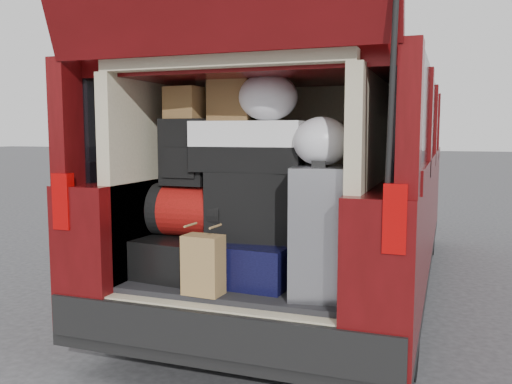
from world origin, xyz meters
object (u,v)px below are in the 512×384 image
(kraft_bag, at_px, (203,265))
(black_soft_case, at_px, (258,205))
(twotone_duffel, at_px, (250,146))
(black_hardshell, at_px, (186,255))
(silver_roller, at_px, (319,230))
(red_duffel, at_px, (192,211))
(navy_hardshell, at_px, (259,261))
(backpack, at_px, (185,152))

(kraft_bag, relative_size, black_soft_case, 0.58)
(kraft_bag, bearing_deg, twotone_duffel, 77.45)
(black_hardshell, relative_size, silver_roller, 0.85)
(kraft_bag, xyz_separation_m, red_duffel, (-0.24, 0.36, 0.22))
(navy_hardshell, relative_size, twotone_duffel, 0.84)
(red_duffel, height_order, backpack, backpack)
(silver_roller, distance_m, black_soft_case, 0.43)
(black_hardshell, bearing_deg, twotone_duffel, 12.98)
(silver_roller, xyz_separation_m, twotone_duffel, (-0.43, 0.16, 0.43))
(silver_roller, relative_size, backpack, 1.73)
(twotone_duffel, bearing_deg, red_duffel, -177.15)
(backpack, bearing_deg, black_soft_case, 7.33)
(navy_hardshell, xyz_separation_m, black_soft_case, (-0.02, 0.05, 0.31))
(black_hardshell, distance_m, twotone_duffel, 0.76)
(navy_hardshell, distance_m, red_duffel, 0.50)
(kraft_bag, height_order, twotone_duffel, twotone_duffel)
(silver_roller, bearing_deg, kraft_bag, -167.05)
(navy_hardshell, bearing_deg, red_duffel, -178.88)
(navy_hardshell, height_order, backpack, backpack)
(black_soft_case, height_order, twotone_duffel, twotone_duffel)
(backpack, bearing_deg, twotone_duffel, 8.31)
(red_duffel, relative_size, black_soft_case, 0.86)
(red_duffel, bearing_deg, black_soft_case, 2.98)
(navy_hardshell, bearing_deg, silver_roller, -12.47)
(kraft_bag, relative_size, red_duffel, 0.67)
(kraft_bag, xyz_separation_m, twotone_duffel, (0.12, 0.39, 0.60))
(navy_hardshell, bearing_deg, backpack, -176.35)
(kraft_bag, bearing_deg, black_hardshell, 132.87)
(black_hardshell, xyz_separation_m, black_soft_case, (0.44, 0.05, 0.31))
(backpack, bearing_deg, black_hardshell, 162.14)
(navy_hardshell, height_order, red_duffel, red_duffel)
(black_hardshell, relative_size, twotone_duffel, 0.90)
(silver_roller, bearing_deg, twotone_duffel, 150.08)
(silver_roller, xyz_separation_m, black_soft_case, (-0.39, 0.15, 0.09))
(kraft_bag, height_order, red_duffel, red_duffel)
(navy_hardshell, relative_size, silver_roller, 0.79)
(black_hardshell, bearing_deg, silver_roller, -1.32)
(black_hardshell, xyz_separation_m, red_duffel, (0.04, 0.02, 0.26))
(black_hardshell, height_order, backpack, backpack)
(backpack, bearing_deg, silver_roller, -6.44)
(black_hardshell, relative_size, navy_hardshell, 1.08)
(black_hardshell, bearing_deg, red_duffel, 28.72)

